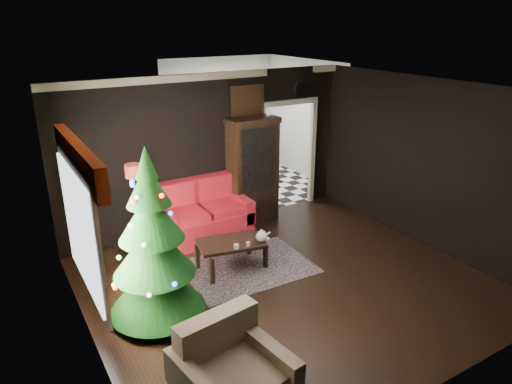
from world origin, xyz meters
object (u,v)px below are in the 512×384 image
christmas_tree (153,245)px  kitchen_table (245,175)px  loveseat (202,211)px  armchair (233,375)px  curio_cabinet (253,173)px  coffee_table (231,255)px  floor_lamp (137,211)px  wall_clock (301,89)px  teapot (262,236)px

christmas_tree → kitchen_table: christmas_tree is taller
loveseat → armchair: size_ratio=1.76×
curio_cabinet → coffee_table: (-1.24, -1.45, -0.71)m
kitchen_table → coffee_table: bearing=-123.3°
floor_lamp → armchair: (-0.21, -3.54, -0.37)m
floor_lamp → wall_clock: wall_clock is taller
floor_lamp → coffee_table: 1.63m
floor_lamp → wall_clock: (3.55, 0.60, 1.55)m
christmas_tree → kitchen_table: size_ratio=3.13×
coffee_table → teapot: (0.40, -0.24, 0.32)m
armchair → christmas_tree: bearing=84.8°
teapot → kitchen_table: size_ratio=0.27×
loveseat → teapot: (0.31, -1.47, 0.06)m
coffee_table → kitchen_table: kitchen_table is taller
coffee_table → loveseat: bearing=85.7°
floor_lamp → armchair: bearing=-93.4°
armchair → coffee_table: armchair is taller
curio_cabinet → coffee_table: bearing=-130.6°
curio_cabinet → coffee_table: size_ratio=1.90×
floor_lamp → coffee_table: bearing=-42.9°
curio_cabinet → armchair: 4.74m
armchair → coffee_table: size_ratio=0.97×
loveseat → coffee_table: loveseat is taller
floor_lamp → loveseat: bearing=9.3°
armchair → kitchen_table: armchair is taller
curio_cabinet → christmas_tree: size_ratio=0.81×
coffee_table → wall_clock: bearing=33.7°
armchair → wall_clock: wall_clock is taller
curio_cabinet → kitchen_table: bearing=65.6°
coffee_table → curio_cabinet: bearing=49.4°
floor_lamp → armchair: floor_lamp is taller
christmas_tree → kitchen_table: 4.86m
floor_lamp → christmas_tree: christmas_tree is taller
wall_clock → christmas_tree: bearing=-149.7°
teapot → kitchen_table: kitchen_table is taller
armchair → wall_clock: bearing=39.8°
curio_cabinet → wall_clock: bearing=8.5°
curio_cabinet → wall_clock: (1.20, 0.18, 1.43)m
teapot → wall_clock: 3.32m
loveseat → wall_clock: bearing=9.7°
loveseat → kitchen_table: loveseat is taller
curio_cabinet → christmas_tree: 3.37m
floor_lamp → coffee_table: floor_lamp is taller
armchair → coffee_table: bearing=54.3°
floor_lamp → kitchen_table: floor_lamp is taller
floor_lamp → kitchen_table: (3.00, 1.85, -0.45)m
kitchen_table → curio_cabinet: bearing=-114.4°
kitchen_table → floor_lamp: bearing=-148.4°
christmas_tree → armchair: christmas_tree is taller
teapot → wall_clock: (2.04, 1.87, 1.82)m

